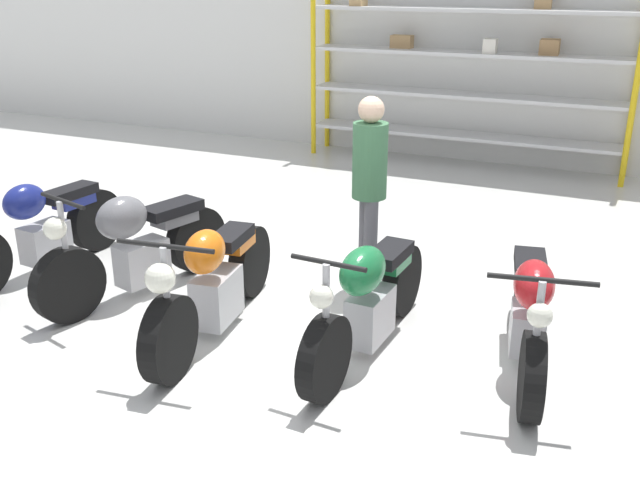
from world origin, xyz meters
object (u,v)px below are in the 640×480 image
at_px(motorcycle_blue, 39,229).
at_px(motorcycle_orange, 213,283).
at_px(motorcycle_green, 368,299).
at_px(motorcycle_red, 530,311).
at_px(shelving_rack, 466,70).
at_px(motorcycle_grey, 136,245).
at_px(person_browsing, 370,177).

distance_m(motorcycle_blue, motorcycle_orange, 2.29).
relative_size(motorcycle_green, motorcycle_red, 1.05).
relative_size(shelving_rack, motorcycle_blue, 2.28).
relative_size(motorcycle_orange, motorcycle_green, 1.04).
distance_m(shelving_rack, motorcycle_red, 6.14).
bearing_deg(motorcycle_grey, motorcycle_red, 107.82).
bearing_deg(motorcycle_orange, motorcycle_blue, -107.35).
bearing_deg(motorcycle_red, shelving_rack, -172.52).
relative_size(motorcycle_grey, motorcycle_red, 1.02).
height_order(shelving_rack, motorcycle_red, shelving_rack).
height_order(motorcycle_blue, motorcycle_red, motorcycle_blue).
bearing_deg(shelving_rack, motorcycle_red, -71.30).
height_order(motorcycle_red, person_browsing, person_browsing).
bearing_deg(motorcycle_red, motorcycle_blue, -99.35).
relative_size(shelving_rack, motorcycle_orange, 2.19).
bearing_deg(motorcycle_green, motorcycle_orange, -76.65).
bearing_deg(motorcycle_orange, person_browsing, 143.47).
height_order(shelving_rack, motorcycle_orange, shelving_rack).
height_order(motorcycle_orange, motorcycle_green, motorcycle_orange).
distance_m(shelving_rack, motorcycle_grey, 6.19).
distance_m(motorcycle_grey, motorcycle_green, 2.32).
xyz_separation_m(motorcycle_green, motorcycle_red, (1.17, 0.30, -0.00)).
height_order(motorcycle_blue, motorcycle_grey, motorcycle_grey).
bearing_deg(motorcycle_blue, person_browsing, 114.09).
xyz_separation_m(shelving_rack, motorcycle_orange, (-0.49, -6.28, -1.00)).
xyz_separation_m(motorcycle_orange, person_browsing, (0.80, 1.45, 0.62)).
xyz_separation_m(shelving_rack, motorcycle_red, (1.94, -5.74, -1.00)).
relative_size(shelving_rack, motorcycle_red, 2.38).
xyz_separation_m(motorcycle_blue, person_browsing, (3.05, 1.05, 0.62)).
bearing_deg(motorcycle_grey, motorcycle_green, 101.76).
bearing_deg(person_browsing, motorcycle_green, 75.06).
height_order(shelving_rack, person_browsing, shelving_rack).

